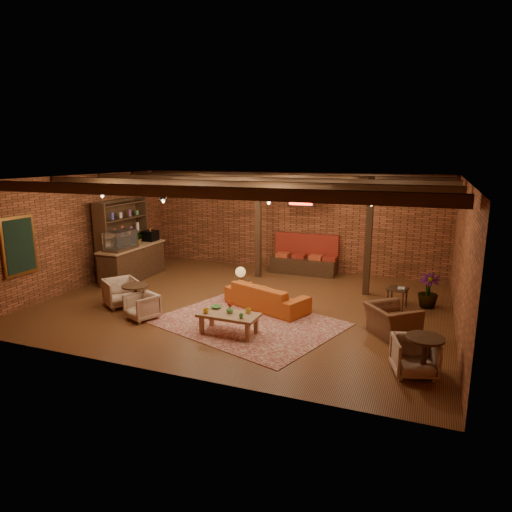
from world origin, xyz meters
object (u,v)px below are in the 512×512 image
at_px(round_table_left, 136,294).
at_px(side_table_book, 398,290).
at_px(armchair_b, 142,305).
at_px(sofa, 267,296).
at_px(armchair_right, 392,315).
at_px(armchair_a, 121,291).
at_px(round_table_right, 424,351).
at_px(side_table_lamp, 241,274).
at_px(plant_tall, 431,257).
at_px(coffee_table, 228,316).
at_px(armchair_far, 415,355).

relative_size(round_table_left, side_table_book, 1.25).
distance_m(round_table_left, side_table_book, 6.45).
xyz_separation_m(round_table_left, armchair_b, (0.42, -0.36, -0.12)).
xyz_separation_m(sofa, armchair_right, (3.06, -0.65, 0.12)).
distance_m(armchair_right, side_table_book, 1.86).
height_order(armchair_a, round_table_right, armchair_a).
height_order(side_table_lamp, side_table_book, side_table_lamp).
bearing_deg(plant_tall, armchair_b, -152.08).
relative_size(coffee_table, round_table_left, 1.94).
bearing_deg(plant_tall, armchair_far, -92.19).
height_order(side_table_lamp, round_table_right, side_table_lamp).
bearing_deg(armchair_right, plant_tall, -56.49).
relative_size(round_table_left, plant_tall, 0.26).
bearing_deg(plant_tall, sofa, -157.68).
bearing_deg(sofa, side_table_book, -136.65).
distance_m(armchair_a, round_table_right, 7.36).
xyz_separation_m(side_table_lamp, side_table_book, (3.95, 0.70, -0.18)).
bearing_deg(round_table_right, armchair_right, 110.70).
height_order(armchair_b, armchair_right, armchair_right).
xyz_separation_m(armchair_b, armchair_right, (5.51, 1.09, 0.11)).
bearing_deg(coffee_table, armchair_far, -8.06).
xyz_separation_m(sofa, round_table_left, (-2.88, -1.39, 0.14)).
distance_m(sofa, side_table_lamp, 1.11).
height_order(round_table_left, plant_tall, plant_tall).
distance_m(round_table_left, round_table_right, 6.70).
xyz_separation_m(sofa, armchair_b, (-2.46, -1.75, 0.01)).
relative_size(coffee_table, armchair_b, 1.97).
bearing_deg(side_table_book, plant_tall, 24.39).
xyz_separation_m(coffee_table, side_table_lamp, (-0.71, 2.32, 0.26)).
bearing_deg(side_table_book, round_table_left, -156.22).
distance_m(armchair_a, armchair_far, 7.20).
bearing_deg(side_table_lamp, coffee_table, -73.04).
xyz_separation_m(side_table_book, armchair_far, (0.56, -3.56, -0.11)).
bearing_deg(round_table_left, coffee_table, -8.99).
bearing_deg(side_table_lamp, round_table_left, -135.77).
bearing_deg(coffee_table, round_table_right, -9.10).
distance_m(side_table_lamp, armchair_right, 4.16).
height_order(round_table_left, armchair_far, armchair_far).
bearing_deg(round_table_left, armchair_b, -40.24).
bearing_deg(armchair_b, side_table_lamp, 79.97).
bearing_deg(armchair_far, armchair_a, 154.18).
distance_m(coffee_table, plant_tall, 5.25).
bearing_deg(sofa, coffee_table, 104.77).
height_order(sofa, plant_tall, plant_tall).
distance_m(armchair_right, armchair_far, 1.78).
xyz_separation_m(armchair_a, armchair_far, (7.10, -1.21, -0.02)).
bearing_deg(armchair_far, coffee_table, 155.78).
xyz_separation_m(side_table_book, plant_tall, (0.71, 0.32, 0.82)).
bearing_deg(sofa, armchair_right, -170.51).
relative_size(side_table_book, armchair_far, 0.73).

